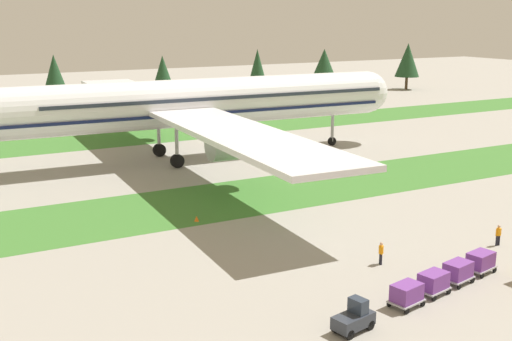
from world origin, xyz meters
name	(u,v)px	position (x,y,z in m)	size (l,w,h in m)	color
grass_strip_near	(207,202)	(0.00, 40.45, 0.00)	(320.00, 12.82, 0.01)	#3D752D
grass_strip_far	(105,140)	(0.00, 78.09, 0.00)	(320.00, 12.82, 0.01)	#3D752D
airliner	(182,103)	(5.22, 59.36, 7.41)	(62.51, 76.68, 20.69)	white
baggage_tug	(354,318)	(-3.33, 11.61, 0.81)	(2.81, 1.81, 1.97)	#2D333D
cargo_dolly_lead	(407,293)	(1.59, 12.64, 0.92)	(2.46, 1.92, 1.55)	#A3A3A8
cargo_dolly_second	(433,282)	(4.43, 13.23, 0.92)	(2.46, 1.92, 1.55)	#A3A3A8
cargo_dolly_third	(458,271)	(7.27, 13.83, 0.92)	(2.46, 1.92, 1.55)	#A3A3A8
cargo_dolly_fourth	(481,261)	(10.10, 14.42, 0.92)	(2.46, 1.92, 1.55)	#A3A3A8
ground_crew_marshaller	(498,234)	(15.78, 17.82, 0.95)	(0.56, 0.36, 1.74)	black
ground_crew_loader	(381,252)	(4.78, 19.14, 0.95)	(0.36, 0.52, 1.74)	black
taxiway_marker_0	(197,219)	(-3.32, 35.27, 0.24)	(0.44, 0.44, 0.49)	orange
distant_tree_line	(156,72)	(19.78, 109.78, 7.04)	(173.58, 9.38, 11.52)	#4C3823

